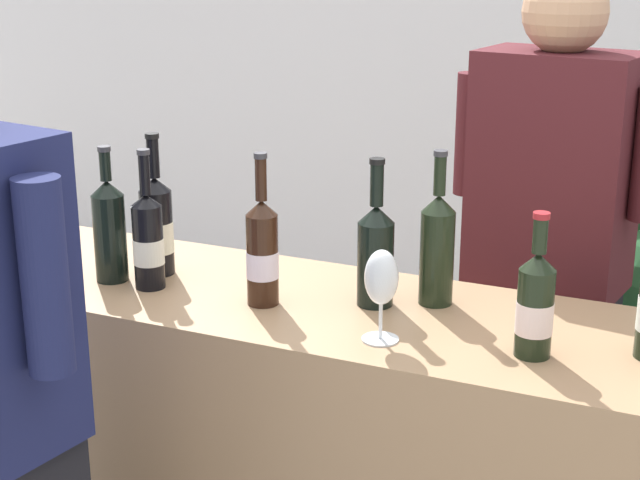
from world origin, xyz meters
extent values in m
cube|color=white|center=(0.00, 2.60, 1.40)|extent=(8.00, 0.10, 2.80)
cylinder|color=black|center=(0.24, 0.11, 1.09)|extent=(0.08, 0.08, 0.22)
cone|color=black|center=(0.24, 0.11, 1.22)|extent=(0.08, 0.08, 0.04)
cylinder|color=black|center=(0.24, 0.11, 1.28)|extent=(0.03, 0.03, 0.09)
cylinder|color=#333338|center=(0.24, 0.11, 1.33)|extent=(0.03, 0.03, 0.01)
cylinder|color=black|center=(0.51, -0.09, 1.07)|extent=(0.07, 0.07, 0.18)
cone|color=black|center=(0.51, -0.09, 1.18)|extent=(0.07, 0.07, 0.03)
cylinder|color=black|center=(0.51, -0.09, 1.23)|extent=(0.03, 0.03, 0.07)
cylinder|color=maroon|center=(0.51, -0.09, 1.27)|extent=(0.03, 0.03, 0.01)
cylinder|color=silver|center=(0.51, -0.09, 1.06)|extent=(0.07, 0.07, 0.07)
cylinder|color=black|center=(-0.11, -0.06, 1.09)|extent=(0.07, 0.07, 0.21)
cone|color=black|center=(-0.11, -0.06, 1.21)|extent=(0.07, 0.07, 0.03)
cylinder|color=black|center=(-0.11, -0.06, 1.27)|extent=(0.03, 0.03, 0.10)
cylinder|color=#333338|center=(-0.11, -0.06, 1.33)|extent=(0.03, 0.03, 0.01)
cylinder|color=silver|center=(-0.11, -0.06, 1.07)|extent=(0.07, 0.07, 0.06)
cylinder|color=black|center=(-0.41, -0.08, 1.08)|extent=(0.07, 0.07, 0.20)
cone|color=black|center=(-0.41, -0.08, 1.20)|extent=(0.07, 0.07, 0.03)
cylinder|color=black|center=(-0.41, -0.08, 1.26)|extent=(0.03, 0.03, 0.10)
cylinder|color=#333338|center=(-0.41, -0.08, 1.31)|extent=(0.03, 0.03, 0.01)
cylinder|color=silver|center=(-0.41, -0.08, 1.07)|extent=(0.07, 0.07, 0.06)
cylinder|color=black|center=(0.12, 0.04, 1.08)|extent=(0.08, 0.08, 0.19)
cone|color=black|center=(0.12, 0.04, 1.19)|extent=(0.08, 0.08, 0.04)
cylinder|color=black|center=(0.12, 0.04, 1.26)|extent=(0.03, 0.03, 0.10)
cylinder|color=black|center=(0.12, 0.04, 1.31)|extent=(0.03, 0.03, 0.01)
cylinder|color=black|center=(-0.45, 0.02, 1.09)|extent=(0.08, 0.08, 0.21)
cone|color=black|center=(-0.45, 0.02, 1.21)|extent=(0.08, 0.08, 0.03)
cylinder|color=black|center=(-0.45, 0.02, 1.27)|extent=(0.03, 0.03, 0.10)
cylinder|color=black|center=(-0.45, 0.02, 1.33)|extent=(0.03, 0.03, 0.01)
cylinder|color=beige|center=(-0.45, 0.02, 1.07)|extent=(0.08, 0.08, 0.08)
cylinder|color=black|center=(-0.52, -0.07, 1.09)|extent=(0.08, 0.08, 0.21)
cone|color=black|center=(-0.52, -0.07, 1.21)|extent=(0.08, 0.08, 0.04)
cylinder|color=black|center=(-0.52, -0.07, 1.27)|extent=(0.03, 0.03, 0.07)
cylinder|color=#333338|center=(-0.52, -0.07, 1.31)|extent=(0.03, 0.03, 0.01)
cylinder|color=silver|center=(0.21, -0.15, 0.98)|extent=(0.08, 0.08, 0.00)
cylinder|color=silver|center=(0.21, -0.15, 1.02)|extent=(0.01, 0.01, 0.08)
ellipsoid|color=silver|center=(0.21, -0.15, 1.12)|extent=(0.07, 0.07, 0.12)
ellipsoid|color=maroon|center=(0.21, -0.15, 1.10)|extent=(0.05, 0.05, 0.04)
cube|color=black|center=(0.40, 0.58, 0.44)|extent=(0.39, 0.29, 0.89)
cube|color=#47191E|center=(0.40, 0.58, 1.20)|extent=(0.43, 0.30, 0.62)
sphere|color=tan|center=(0.40, 0.58, 1.60)|extent=(0.21, 0.21, 0.21)
cylinder|color=#47191E|center=(0.17, 0.62, 1.27)|extent=(0.08, 0.08, 0.33)
cylinder|color=#191E47|center=(-0.18, -0.71, 1.25)|extent=(0.08, 0.08, 0.34)
camera|label=1|loc=(0.86, -1.89, 1.78)|focal=54.34mm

